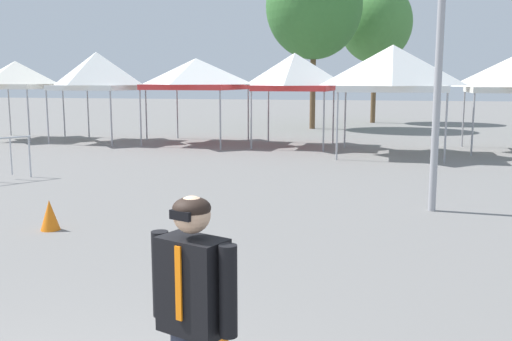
% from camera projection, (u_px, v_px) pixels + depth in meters
% --- Properties ---
extents(canopy_tent_center, '(2.89, 2.89, 3.26)m').
position_uv_depth(canopy_tent_center, '(16.00, 75.00, 23.91)').
color(canopy_tent_center, '#9E9EA3').
rests_on(canopy_tent_center, ground).
extents(canopy_tent_behind_center, '(3.11, 3.11, 3.58)m').
position_uv_depth(canopy_tent_behind_center, '(97.00, 71.00, 22.81)').
color(canopy_tent_behind_center, '#9E9EA3').
rests_on(canopy_tent_behind_center, ground).
extents(canopy_tent_right_of_center, '(3.60, 3.60, 3.30)m').
position_uv_depth(canopy_tent_right_of_center, '(196.00, 74.00, 22.15)').
color(canopy_tent_right_of_center, '#9E9EA3').
rests_on(canopy_tent_right_of_center, ground).
extents(canopy_tent_far_right, '(2.83, 2.83, 3.46)m').
position_uv_depth(canopy_tent_far_right, '(295.00, 72.00, 21.18)').
color(canopy_tent_far_right, '#9E9EA3').
rests_on(canopy_tent_far_right, ground).
extents(canopy_tent_left_of_center, '(3.39, 3.39, 3.61)m').
position_uv_depth(canopy_tent_left_of_center, '(392.00, 68.00, 18.67)').
color(canopy_tent_left_of_center, '#9E9EA3').
rests_on(canopy_tent_left_of_center, ground).
extents(person_foreground, '(0.61, 0.38, 1.78)m').
position_uv_depth(person_foreground, '(194.00, 314.00, 3.54)').
color(person_foreground, '#33384C').
rests_on(person_foreground, ground).
extents(tree_behind_tents_right, '(4.14, 4.14, 7.99)m').
position_uv_depth(tree_behind_tents_right, '(376.00, 23.00, 32.69)').
color(tree_behind_tents_right, brown).
rests_on(tree_behind_tents_right, ground).
extents(tree_behind_tents_left, '(4.81, 4.81, 8.79)m').
position_uv_depth(tree_behind_tents_left, '(314.00, 6.00, 28.51)').
color(tree_behind_tents_left, brown).
rests_on(tree_behind_tents_left, ground).
extents(traffic_cone_near_barrier, '(0.32, 0.32, 0.51)m').
position_uv_depth(traffic_cone_near_barrier, '(50.00, 215.00, 9.49)').
color(traffic_cone_near_barrier, orange).
rests_on(traffic_cone_near_barrier, ground).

